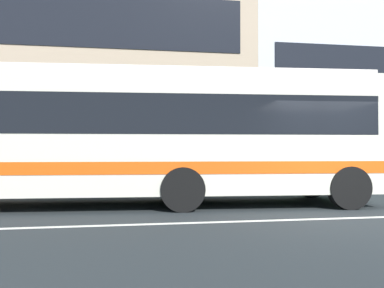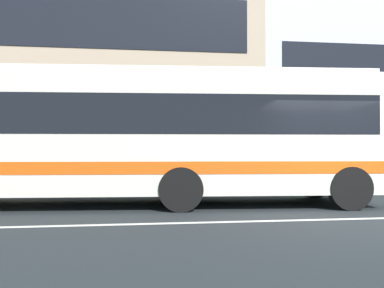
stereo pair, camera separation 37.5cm
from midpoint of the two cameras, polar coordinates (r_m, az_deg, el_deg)
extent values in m
plane|color=#252A2D|center=(9.11, 22.50, -9.49)|extent=(160.00, 160.00, 0.00)
cube|color=silver|center=(9.11, 22.50, -9.46)|extent=(60.00, 0.16, 0.01)
cube|color=#24541F|center=(16.70, 22.23, -3.61)|extent=(22.50, 1.10, 1.08)
cube|color=tan|center=(23.81, -19.65, 10.42)|extent=(21.76, 9.34, 11.97)
cube|color=black|center=(19.60, -22.58, 15.76)|extent=(20.02, 0.04, 2.39)
cube|color=beige|center=(10.45, -4.53, 1.27)|extent=(11.29, 3.33, 2.82)
cube|color=black|center=(10.47, -4.53, 3.59)|extent=(10.62, 3.30, 0.90)
cube|color=#E84F10|center=(10.45, -4.53, -2.98)|extent=(11.07, 3.34, 0.28)
cube|color=beige|center=(10.60, -4.52, 9.24)|extent=(10.82, 2.89, 0.12)
cylinder|color=black|center=(9.31, -0.39, -6.25)|extent=(1.02, 0.35, 1.00)
cylinder|color=black|center=(11.67, -1.08, -5.13)|extent=(1.02, 0.35, 1.00)
cylinder|color=black|center=(10.30, 21.84, -5.66)|extent=(1.02, 0.35, 1.00)
cylinder|color=black|center=(12.48, 17.11, -4.81)|extent=(1.02, 0.35, 1.00)
camera|label=1|loc=(0.19, -88.97, -0.01)|focal=38.88mm
camera|label=2|loc=(0.19, 91.03, 0.01)|focal=38.88mm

